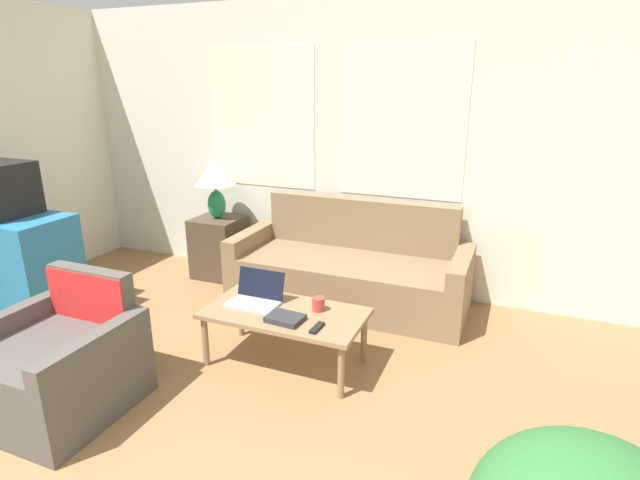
# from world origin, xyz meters

# --- Properties ---
(wall_back) EXTENTS (6.47, 0.06, 2.60)m
(wall_back) POSITION_xyz_m (-0.00, 4.02, 1.31)
(wall_back) COLOR silver
(wall_back) RESTS_ON ground_plane
(couch) EXTENTS (2.06, 0.81, 0.88)m
(couch) POSITION_xyz_m (0.29, 3.60, 0.27)
(couch) COLOR #846B4C
(couch) RESTS_ON ground_plane
(armchair) EXTENTS (0.80, 0.79, 0.78)m
(armchair) POSITION_xyz_m (-0.82, 1.51, 0.26)
(armchair) COLOR #514C47
(armchair) RESTS_ON ground_plane
(tv_dresser) EXTENTS (1.03, 0.57, 0.88)m
(tv_dresser) POSITION_xyz_m (-2.17, 2.26, 0.44)
(tv_dresser) COLOR teal
(tv_dresser) RESTS_ON ground_plane
(side_table) EXTENTS (0.45, 0.45, 0.60)m
(side_table) POSITION_xyz_m (-1.13, 3.69, 0.30)
(side_table) COLOR #4C3D2D
(side_table) RESTS_ON ground_plane
(table_lamp) EXTENTS (0.39, 0.39, 0.58)m
(table_lamp) POSITION_xyz_m (-1.13, 3.69, 1.00)
(table_lamp) COLOR #1E8451
(table_lamp) RESTS_ON side_table
(coffee_table) EXTENTS (1.10, 0.57, 0.40)m
(coffee_table) POSITION_xyz_m (0.22, 2.44, 0.36)
(coffee_table) COLOR #8E704C
(coffee_table) RESTS_ON ground_plane
(laptop) EXTENTS (0.36, 0.26, 0.22)m
(laptop) POSITION_xyz_m (-0.02, 2.48, 0.45)
(laptop) COLOR #B7B7BC
(laptop) RESTS_ON coffee_table
(cup_navy) EXTENTS (0.09, 0.09, 0.09)m
(cup_navy) POSITION_xyz_m (0.43, 2.54, 0.44)
(cup_navy) COLOR #B23D38
(cup_navy) RESTS_ON coffee_table
(book_red) EXTENTS (0.24, 0.19, 0.04)m
(book_red) POSITION_xyz_m (0.29, 2.31, 0.42)
(book_red) COLOR #2D2D33
(book_red) RESTS_ON coffee_table
(tv_remote) EXTENTS (0.05, 0.15, 0.02)m
(tv_remote) POSITION_xyz_m (0.52, 2.28, 0.41)
(tv_remote) COLOR black
(tv_remote) RESTS_ON coffee_table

